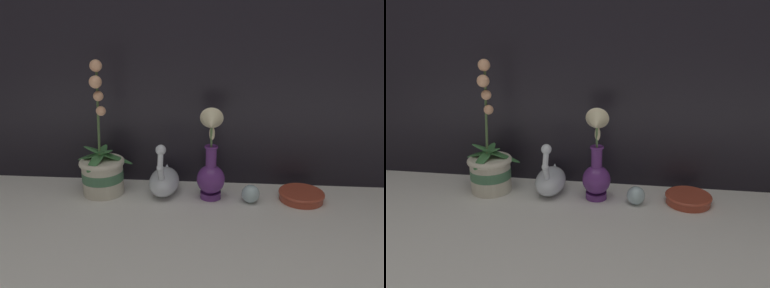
# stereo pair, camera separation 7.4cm
# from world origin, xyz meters

# --- Properties ---
(ground_plane) EXTENTS (2.80, 2.80, 0.00)m
(ground_plane) POSITION_xyz_m (0.00, 0.00, 0.00)
(ground_plane) COLOR silver
(window_backdrop) EXTENTS (2.80, 0.03, 1.20)m
(window_backdrop) POSITION_xyz_m (0.00, 0.24, 0.60)
(window_backdrop) COLOR black
(window_backdrop) RESTS_ON ground_plane
(orchid_potted_plant) EXTENTS (0.20, 0.18, 0.45)m
(orchid_potted_plant) POSITION_xyz_m (-0.34, 0.11, 0.09)
(orchid_potted_plant) COLOR beige
(orchid_potted_plant) RESTS_ON ground_plane
(swan_figurine) EXTENTS (0.10, 0.18, 0.19)m
(swan_figurine) POSITION_xyz_m (-0.13, 0.12, 0.05)
(swan_figurine) COLOR silver
(swan_figurine) RESTS_ON ground_plane
(blue_vase) EXTENTS (0.09, 0.11, 0.31)m
(blue_vase) POSITION_xyz_m (0.03, 0.09, 0.11)
(blue_vase) COLOR #602D7F
(blue_vase) RESTS_ON ground_plane
(glass_sphere) EXTENTS (0.06, 0.06, 0.06)m
(glass_sphere) POSITION_xyz_m (0.16, 0.07, 0.03)
(glass_sphere) COLOR silver
(glass_sphere) RESTS_ON ground_plane
(amber_dish) EXTENTS (0.15, 0.15, 0.03)m
(amber_dish) POSITION_xyz_m (0.32, 0.10, 0.02)
(amber_dish) COLOR #A8422D
(amber_dish) RESTS_ON ground_plane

